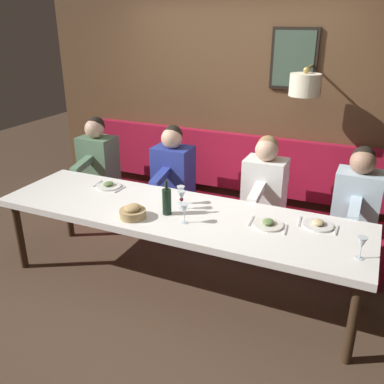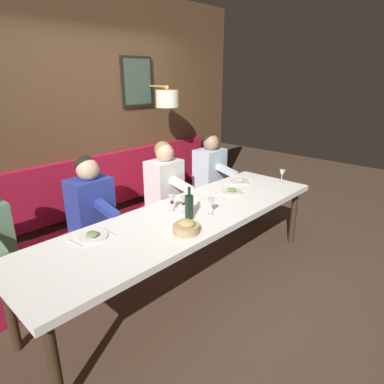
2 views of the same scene
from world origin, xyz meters
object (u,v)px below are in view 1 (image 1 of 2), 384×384
(diner_near, at_px, (265,179))
(wine_glass_0, at_px, (181,191))
(wine_glass_3, at_px, (184,209))
(wine_glass_1, at_px, (362,243))
(dining_table, at_px, (177,217))
(diner_nearest, at_px, (358,193))
(diner_middle, at_px, (173,165))
(wine_bottle, at_px, (167,201))
(diner_far, at_px, (97,154))
(wine_glass_2, at_px, (181,196))
(bread_bowl, at_px, (133,212))

(diner_near, xyz_separation_m, wine_glass_0, (-0.72, 0.56, 0.04))
(wine_glass_3, bearing_deg, wine_glass_1, -89.90)
(dining_table, height_order, wine_glass_0, wine_glass_0)
(diner_near, bearing_deg, wine_glass_0, 141.92)
(diner_nearest, xyz_separation_m, diner_middle, (0.00, 1.86, 0.00))
(dining_table, xyz_separation_m, wine_glass_0, (0.16, 0.04, 0.17))
(diner_near, xyz_separation_m, wine_bottle, (-0.96, 0.58, 0.04))
(dining_table, height_order, wine_glass_3, wine_glass_3)
(wine_glass_1, bearing_deg, wine_glass_0, 77.83)
(diner_nearest, bearing_deg, wine_bottle, 123.79)
(diner_far, xyz_separation_m, wine_bottle, (-0.96, -1.40, 0.04))
(wine_glass_1, distance_m, wine_glass_2, 1.48)
(dining_table, bearing_deg, wine_glass_2, -12.00)
(diner_nearest, height_order, wine_bottle, diner_nearest)
(dining_table, relative_size, diner_middle, 4.06)
(diner_near, height_order, bread_bowl, diner_near)
(diner_far, xyz_separation_m, wine_glass_2, (-0.82, -1.47, 0.04))
(wine_glass_0, height_order, wine_glass_3, same)
(diner_middle, relative_size, wine_bottle, 2.64)
(wine_glass_0, bearing_deg, diner_middle, 31.60)
(wine_glass_0, bearing_deg, diner_far, 63.06)
(wine_glass_3, bearing_deg, diner_nearest, -49.58)
(wine_glass_2, bearing_deg, bread_bowl, 137.58)
(diner_near, xyz_separation_m, bread_bowl, (-1.14, 0.80, -0.03))
(diner_middle, xyz_separation_m, wine_glass_3, (-1.05, -0.63, 0.04))
(diner_near, height_order, diner_far, same)
(wine_glass_0, distance_m, wine_glass_3, 0.38)
(wine_glass_2, relative_size, bread_bowl, 0.75)
(wine_glass_1, height_order, bread_bowl, wine_glass_1)
(diner_far, relative_size, wine_glass_1, 4.82)
(wine_glass_3, bearing_deg, bread_bowl, 101.73)
(wine_bottle, distance_m, bread_bowl, 0.29)
(diner_nearest, height_order, diner_middle, same)
(diner_far, relative_size, wine_glass_2, 4.82)
(wine_glass_2, bearing_deg, diner_near, -31.99)
(dining_table, distance_m, wine_glass_1, 1.49)
(dining_table, distance_m, diner_far, 1.71)
(diner_middle, height_order, bread_bowl, diner_middle)
(wine_glass_1, xyz_separation_m, wine_glass_3, (-0.00, 1.33, 0.00))
(diner_nearest, distance_m, diner_far, 2.83)
(diner_middle, distance_m, wine_bottle, 1.05)
(diner_middle, relative_size, wine_glass_0, 4.82)
(wine_glass_2, xyz_separation_m, bread_bowl, (-0.32, 0.29, -0.07))
(wine_glass_0, relative_size, wine_glass_3, 1.00)
(diner_nearest, xyz_separation_m, bread_bowl, (-1.14, 1.66, -0.03))
(diner_nearest, relative_size, wine_glass_1, 4.82)
(bread_bowl, bearing_deg, diner_near, -35.21)
(wine_glass_0, bearing_deg, wine_bottle, 176.49)
(diner_near, xyz_separation_m, diner_far, (0.00, 1.98, 0.00))
(diner_near, bearing_deg, bread_bowl, 144.79)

